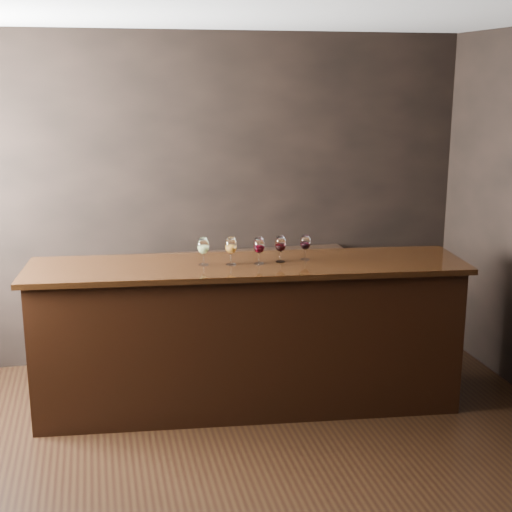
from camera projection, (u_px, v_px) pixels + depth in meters
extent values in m
plane|color=black|center=(232.00, 487.00, 4.32)|extent=(5.00, 5.00, 0.00)
cube|color=black|center=(180.00, 200.00, 6.11)|extent=(5.00, 0.02, 2.80)
cube|color=black|center=(392.00, 478.00, 1.86)|extent=(5.00, 0.02, 2.80)
cube|color=silver|center=(227.00, 0.00, 3.64)|extent=(5.00, 4.50, 0.02)
cube|color=black|center=(248.00, 338.00, 5.28)|extent=(3.12, 0.99, 1.07)
cube|color=black|center=(248.00, 266.00, 5.15)|extent=(3.23, 1.07, 0.04)
cube|color=black|center=(200.00, 309.00, 6.16)|extent=(2.61, 0.40, 0.94)
cylinder|color=white|center=(204.00, 265.00, 5.10)|extent=(0.07, 0.07, 0.00)
cylinder|color=white|center=(203.00, 259.00, 5.09)|extent=(0.01, 0.01, 0.08)
ellipsoid|color=white|center=(203.00, 246.00, 5.07)|extent=(0.08, 0.08, 0.12)
cylinder|color=white|center=(203.00, 239.00, 5.05)|extent=(0.06, 0.06, 0.01)
ellipsoid|color=#C3D278|center=(203.00, 249.00, 5.07)|extent=(0.07, 0.07, 0.05)
cylinder|color=white|center=(231.00, 264.00, 5.10)|extent=(0.07, 0.07, 0.00)
cylinder|color=white|center=(231.00, 259.00, 5.09)|extent=(0.01, 0.01, 0.08)
ellipsoid|color=white|center=(231.00, 246.00, 5.07)|extent=(0.09, 0.09, 0.12)
cylinder|color=white|center=(231.00, 238.00, 5.06)|extent=(0.06, 0.06, 0.01)
ellipsoid|color=orange|center=(231.00, 248.00, 5.08)|extent=(0.07, 0.07, 0.06)
cylinder|color=white|center=(259.00, 263.00, 5.13)|extent=(0.07, 0.07, 0.00)
cylinder|color=white|center=(259.00, 258.00, 5.12)|extent=(0.01, 0.01, 0.07)
ellipsoid|color=white|center=(259.00, 245.00, 5.10)|extent=(0.08, 0.08, 0.12)
cylinder|color=white|center=(259.00, 238.00, 5.09)|extent=(0.06, 0.06, 0.01)
ellipsoid|color=black|center=(259.00, 248.00, 5.10)|extent=(0.07, 0.07, 0.05)
cylinder|color=white|center=(280.00, 261.00, 5.18)|extent=(0.07, 0.07, 0.00)
cylinder|color=white|center=(280.00, 256.00, 5.17)|extent=(0.01, 0.01, 0.07)
ellipsoid|color=white|center=(280.00, 244.00, 5.15)|extent=(0.08, 0.08, 0.12)
cylinder|color=white|center=(281.00, 237.00, 5.14)|extent=(0.06, 0.06, 0.01)
ellipsoid|color=black|center=(280.00, 246.00, 5.16)|extent=(0.06, 0.06, 0.05)
cylinder|color=white|center=(305.00, 259.00, 5.25)|extent=(0.07, 0.07, 0.00)
cylinder|color=white|center=(305.00, 254.00, 5.24)|extent=(0.01, 0.01, 0.07)
ellipsoid|color=white|center=(305.00, 242.00, 5.22)|extent=(0.08, 0.08, 0.11)
cylinder|color=white|center=(306.00, 236.00, 5.21)|extent=(0.06, 0.06, 0.01)
ellipsoid|color=black|center=(305.00, 245.00, 5.22)|extent=(0.06, 0.06, 0.05)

